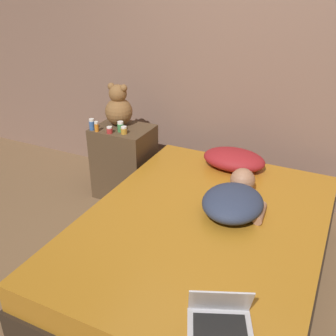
{
  "coord_description": "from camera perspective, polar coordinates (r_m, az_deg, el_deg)",
  "views": [
    {
      "loc": [
        0.71,
        -1.99,
        1.92
      ],
      "look_at": [
        -0.37,
        0.26,
        0.66
      ],
      "focal_mm": 42.0,
      "sensor_mm": 36.0,
      "label": 1
    }
  ],
  "objects": [
    {
      "name": "nightstand",
      "position": [
        3.65,
        -6.34,
        0.89
      ],
      "size": [
        0.5,
        0.41,
        0.67
      ],
      "color": "brown",
      "rests_on": "ground_plane"
    },
    {
      "name": "person_lying",
      "position": [
        2.65,
        9.68,
        -4.46
      ],
      "size": [
        0.43,
        0.65,
        0.18
      ],
      "rotation": [
        0.0,
        0.0,
        0.08
      ],
      "color": "#2D3851",
      "rests_on": "bed"
    },
    {
      "name": "pillow",
      "position": [
        3.21,
        9.54,
        1.24
      ],
      "size": [
        0.5,
        0.34,
        0.16
      ],
      "color": "maroon",
      "rests_on": "bed"
    },
    {
      "name": "ground_plane",
      "position": [
        2.86,
        4.67,
        -15.51
      ],
      "size": [
        12.0,
        12.0,
        0.0
      ],
      "primitive_type": "plane",
      "color": "brown"
    },
    {
      "name": "wall_back",
      "position": [
        3.43,
        13.89,
        15.66
      ],
      "size": [
        8.0,
        0.06,
        2.6
      ],
      "color": "#846656",
      "rests_on": "ground_plane"
    },
    {
      "name": "teddy_bear",
      "position": [
        3.54,
        -7.19,
        8.74
      ],
      "size": [
        0.24,
        0.24,
        0.37
      ],
      "color": "brown",
      "rests_on": "nightstand"
    },
    {
      "name": "bottle_amber",
      "position": [
        3.36,
        -6.42,
        5.46
      ],
      "size": [
        0.05,
        0.05,
        0.07
      ],
      "color": "gold",
      "rests_on": "nightstand"
    },
    {
      "name": "laptop",
      "position": [
        1.9,
        7.54,
        -20.75
      ],
      "size": [
        0.35,
        0.31,
        0.21
      ],
      "rotation": [
        0.0,
        0.0,
        0.4
      ],
      "color": "silver",
      "rests_on": "bed"
    },
    {
      "name": "bottle_orange",
      "position": [
        3.45,
        -10.34,
        5.93
      ],
      "size": [
        0.04,
        0.04,
        0.09
      ],
      "color": "orange",
      "rests_on": "nightstand"
    },
    {
      "name": "bottle_blue",
      "position": [
        3.49,
        -10.98,
        6.24
      ],
      "size": [
        0.05,
        0.05,
        0.1
      ],
      "color": "#3866B2",
      "rests_on": "nightstand"
    },
    {
      "name": "bottle_red",
      "position": [
        3.39,
        -8.48,
        5.47
      ],
      "size": [
        0.05,
        0.05,
        0.06
      ],
      "color": "#B72D2D",
      "rests_on": "nightstand"
    },
    {
      "name": "bed",
      "position": [
        2.71,
        4.86,
        -11.81
      ],
      "size": [
        1.51,
        2.05,
        0.48
      ],
      "color": "#2D2319",
      "rests_on": "ground_plane"
    },
    {
      "name": "bottle_green",
      "position": [
        3.41,
        -6.9,
        5.98
      ],
      "size": [
        0.05,
        0.05,
        0.09
      ],
      "color": "#3D8E4C",
      "rests_on": "nightstand"
    }
  ]
}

